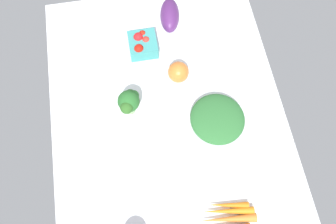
{
  "coord_description": "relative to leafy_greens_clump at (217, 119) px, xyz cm",
  "views": [
    {
      "loc": [
        49.68,
        -8.45,
        116.71
      ],
      "look_at": [
        0.0,
        0.0,
        4.0
      ],
      "focal_mm": 40.89,
      "sensor_mm": 36.0,
      "label": 1
    }
  ],
  "objects": [
    {
      "name": "tablecloth",
      "position": [
        -5.25,
        -15.13,
        -3.57
      ],
      "size": [
        104.0,
        76.0,
        2.0
      ],
      "primitive_type": "cube",
      "color": "white",
      "rests_on": "ground"
    },
    {
      "name": "leafy_greens_clump",
      "position": [
        0.0,
        0.0,
        0.0
      ],
      "size": [
        20.4,
        20.14,
        5.14
      ],
      "primitive_type": "ellipsoid",
      "rotation": [
        0.0,
        0.0,
        4.88
      ],
      "color": "#2E6E34",
      "rests_on": "tablecloth"
    },
    {
      "name": "broccoli_head",
      "position": [
        -9.07,
        -26.96,
        3.53
      ],
      "size": [
        9.09,
        7.09,
        10.0
      ],
      "color": "#91BB7E",
      "rests_on": "tablecloth"
    },
    {
      "name": "berry_basket",
      "position": [
        -31.85,
        -19.63,
        0.42
      ],
      "size": [
        9.67,
        9.67,
        6.6
      ],
      "color": "teal",
      "rests_on": "tablecloth"
    },
    {
      "name": "carrot_bunch",
      "position": [
        30.88,
        -3.63,
        -1.37
      ],
      "size": [
        12.77,
        16.53,
        2.63
      ],
      "color": "orange",
      "rests_on": "tablecloth"
    },
    {
      "name": "heirloom_tomato_orange",
      "position": [
        -18.42,
        -9.37,
        1.0
      ],
      "size": [
        7.14,
        7.14,
        7.14
      ],
      "primitive_type": "sphere",
      "color": "orange",
      "rests_on": "tablecloth"
    },
    {
      "name": "eggplant",
      "position": [
        -42.16,
        -8.25,
        0.85
      ],
      "size": [
        15.3,
        9.02,
        6.85
      ],
      "primitive_type": "ellipsoid",
      "rotation": [
        0.0,
        0.0,
        2.98
      ],
      "color": "#562768",
      "rests_on": "tablecloth"
    }
  ]
}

